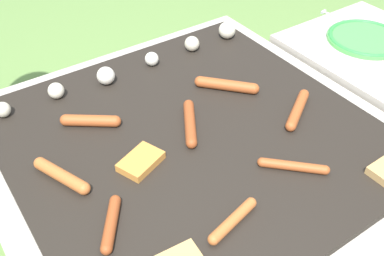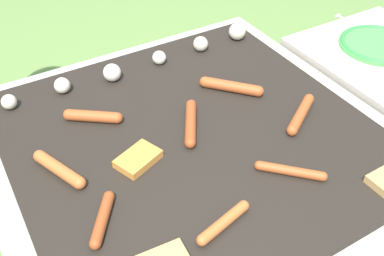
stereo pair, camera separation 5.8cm
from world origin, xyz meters
name	(u,v)px [view 2 (the right image)]	position (x,y,z in m)	size (l,w,h in m)	color
ground_plane	(192,234)	(0.00, 0.00, 0.00)	(14.00, 14.00, 0.00)	#608442
grill	(192,190)	(0.00, 0.00, 0.21)	(1.00, 1.00, 0.42)	#B2AA9E
side_ledge	(375,107)	(0.74, 0.00, 0.21)	(0.47, 0.54, 0.42)	#B2AA9E
sausage_back_center	(290,171)	(0.12, -0.24, 0.43)	(0.12, 0.12, 0.02)	#A34C23
sausage_back_left	(301,114)	(0.28, -0.09, 0.43)	(0.15, 0.11, 0.03)	#A34C23
sausage_mid_right	(191,123)	(0.01, 0.03, 0.43)	(0.11, 0.16, 0.03)	#93421E
sausage_mid_left	(93,116)	(-0.20, 0.18, 0.43)	(0.13, 0.11, 0.03)	#A34C23
sausage_front_right	(102,219)	(-0.30, -0.15, 0.43)	(0.09, 0.12, 0.02)	#93421E
sausage_front_left	(224,222)	(-0.09, -0.28, 0.43)	(0.14, 0.05, 0.02)	#B7602D
sausage_front_center	(231,87)	(0.19, 0.10, 0.43)	(0.14, 0.15, 0.03)	#A34C23
sausage_back_right	(59,169)	(-0.33, 0.04, 0.43)	(0.08, 0.16, 0.03)	#B7602D
bread_slice_right	(138,159)	(-0.16, -0.02, 0.43)	(0.12, 0.10, 0.02)	#D18438
mushroom_row	(153,58)	(0.06, 0.34, 0.44)	(0.79, 0.07, 0.06)	beige
plate_colorful	(379,44)	(0.74, 0.06, 0.43)	(0.25, 0.25, 0.02)	#4CB24C
fork_utensil	(357,24)	(0.80, 0.21, 0.42)	(0.05, 0.19, 0.01)	silver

